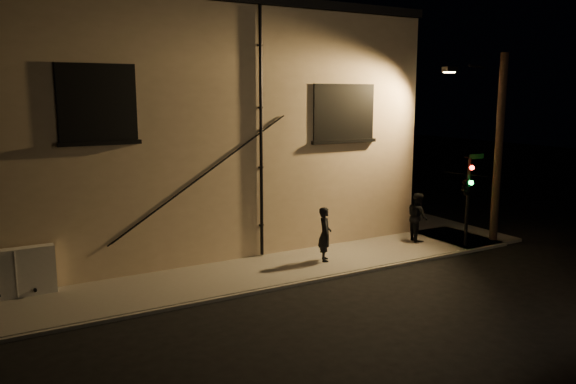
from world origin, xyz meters
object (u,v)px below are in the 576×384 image
utility_cabinet (15,273)px  pedestrian_b (418,217)px  pedestrian_a (325,234)px  traffic_signal (467,186)px  streetlamp_pole (496,144)px

utility_cabinet → pedestrian_b: size_ratio=1.12×
pedestrian_a → traffic_signal: 5.66m
pedestrian_b → pedestrian_a: bearing=115.0°
streetlamp_pole → pedestrian_b: bearing=153.6°
utility_cabinet → pedestrian_a: 9.38m
pedestrian_b → streetlamp_pole: streetlamp_pole is taller
utility_cabinet → pedestrian_b: (13.80, -0.86, 0.24)m
utility_cabinet → traffic_signal: size_ratio=0.62×
pedestrian_a → traffic_signal: size_ratio=0.54×
utility_cabinet → streetlamp_pole: size_ratio=0.29×
traffic_signal → streetlamp_pole: streetlamp_pole is taller
pedestrian_b → traffic_signal: (0.87, -1.54, 1.34)m
utility_cabinet → streetlamp_pole: streetlamp_pole is taller
pedestrian_b → streetlamp_pole: bearing=-97.4°
utility_cabinet → streetlamp_pole: 16.77m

